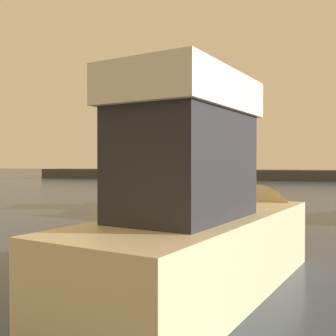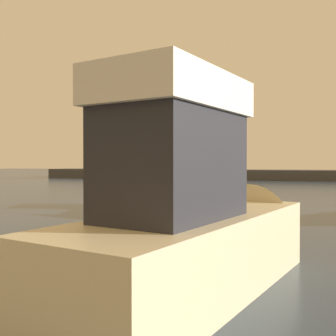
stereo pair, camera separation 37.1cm
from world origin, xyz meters
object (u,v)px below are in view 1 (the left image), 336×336
(motorboat_2, at_px, (170,198))
(mooring_buoy, at_px, (255,218))
(motorboat_3, at_px, (218,220))
(lighthouse, at_px, (228,135))

(motorboat_2, xyz_separation_m, mooring_buoy, (4.73, -4.95, -0.21))
(motorboat_2, relative_size, motorboat_3, 1.00)
(lighthouse, bearing_deg, motorboat_3, -81.70)
(motorboat_2, distance_m, motorboat_3, 12.35)
(mooring_buoy, bearing_deg, lighthouse, 99.72)
(lighthouse, distance_m, motorboat_3, 54.33)
(lighthouse, relative_size, motorboat_3, 1.23)
(motorboat_2, bearing_deg, mooring_buoy, -46.31)
(motorboat_2, height_order, mooring_buoy, motorboat_2)
(lighthouse, relative_size, motorboat_2, 1.23)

